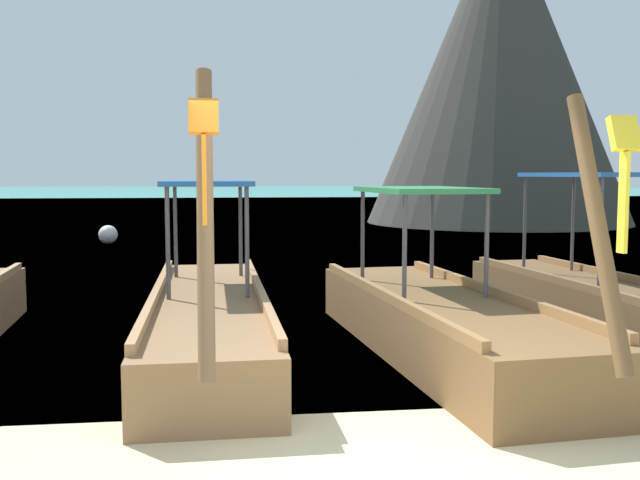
# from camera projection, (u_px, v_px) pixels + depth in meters

# --- Properties ---
(sea_water) EXTENTS (120.00, 120.00, 0.00)m
(sea_water) POSITION_uv_depth(u_px,v_px,m) (240.00, 197.00, 65.50)
(sea_water) COLOR #2DB29E
(sea_water) RESTS_ON ground
(longtail_boat_orange_ribbon) EXTENTS (1.41, 6.68, 2.79)m
(longtail_boat_orange_ribbon) POSITION_uv_depth(u_px,v_px,m) (209.00, 317.00, 8.48)
(longtail_boat_orange_ribbon) COLOR olive
(longtail_boat_orange_ribbon) RESTS_ON ground
(longtail_boat_yellow_ribbon) EXTENTS (1.88, 6.09, 2.60)m
(longtail_boat_yellow_ribbon) POSITION_uv_depth(u_px,v_px,m) (440.00, 321.00, 8.13)
(longtail_boat_yellow_ribbon) COLOR brown
(longtail_boat_yellow_ribbon) RESTS_ON ground
(longtail_boat_turquoise_ribbon) EXTENTS (1.77, 7.15, 2.55)m
(longtail_boat_turquoise_ribbon) POSITION_uv_depth(u_px,v_px,m) (619.00, 302.00, 9.63)
(longtail_boat_turquoise_ribbon) COLOR brown
(longtail_boat_turquoise_ribbon) RESTS_ON ground
(karst_rock) EXTENTS (11.51, 10.78, 13.15)m
(karst_rock) POSITION_uv_depth(u_px,v_px,m) (505.00, 69.00, 30.20)
(karst_rock) COLOR #383833
(karst_rock) RESTS_ON ground
(mooring_buoy_near) EXTENTS (0.54, 0.54, 0.54)m
(mooring_buoy_near) POSITION_uv_depth(u_px,v_px,m) (108.00, 235.00, 21.11)
(mooring_buoy_near) COLOR white
(mooring_buoy_near) RESTS_ON sea_water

